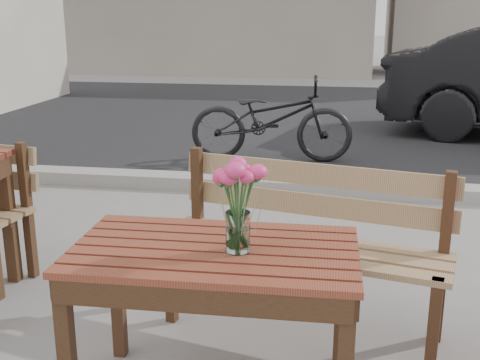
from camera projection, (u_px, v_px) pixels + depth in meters
name	position (u px, v px, depth m)	size (l,w,h in m)	color
street	(316.00, 142.00, 7.33)	(30.00, 8.12, 0.12)	black
main_table	(215.00, 274.00, 2.36)	(1.12, 0.67, 0.69)	#551D16
main_bench	(308.00, 226.00, 3.00)	(1.48, 0.73, 0.88)	olive
main_vase	(238.00, 193.00, 2.24)	(0.20, 0.20, 0.37)	white
bicycle	(271.00, 119.00, 6.44)	(0.60, 1.73, 0.91)	black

